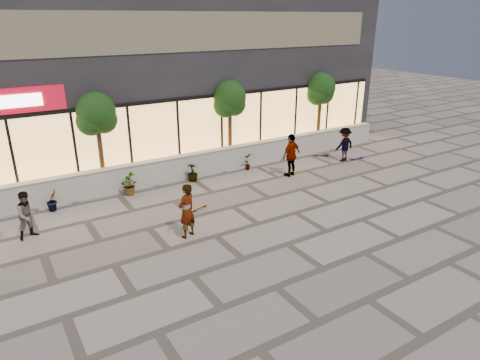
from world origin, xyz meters
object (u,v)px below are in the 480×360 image
tree_east (321,91)px  skateboard_center (198,207)px  skater_right_near (291,155)px  skater_center (187,211)px  skateboard_right_far (357,157)px  skater_right_far (344,144)px  skateboard_right_near (322,154)px  skater_left (28,215)px  tree_midwest (96,116)px  tree_mideast (230,101)px

tree_east → skateboard_center: 10.39m
skateboard_center → skater_right_near: bearing=-7.7°
tree_east → skater_center: bearing=-151.6°
tree_east → skateboard_right_far: tree_east is taller
skater_right_far → skateboard_right_far: 1.09m
skater_center → tree_east: bearing=-174.8°
skateboard_right_near → skateboard_right_far: skateboard_right_far is taller
tree_east → skater_right_far: size_ratio=2.37×
skateboard_right_far → skateboard_right_near: bearing=132.7°
tree_east → skateboard_right_far: size_ratio=4.46×
skater_left → skateboard_right_far: 14.79m
tree_midwest → skater_left: (-3.15, -3.02, -2.21)m
skater_center → skater_left: (-4.25, 2.60, -0.12)m
skater_center → skateboard_right_near: size_ratio=2.29×
tree_midwest → tree_east: (11.50, 0.00, 0.00)m
tree_midwest → skater_right_far: 11.36m
tree_east → skateboard_center: tree_east is taller
tree_east → skater_right_near: 5.44m
skateboard_right_far → skater_right_near: bearing=-176.8°
tree_midwest → skater_right_near: size_ratio=2.06×
skater_right_far → skateboard_right_near: skater_right_far is taller
skater_left → tree_midwest: bearing=25.3°
skater_right_near → skater_right_far: skater_right_near is taller
tree_midwest → skateboard_center: tree_midwest is taller
skater_center → skater_left: bearing=-54.6°
skater_left → skater_right_near: (10.53, 0.10, 0.17)m
tree_midwest → skateboard_right_near: 11.00m
tree_east → skater_center: size_ratio=2.18×
skater_center → skateboard_right_far: size_ratio=2.04×
skateboard_center → skateboard_right_near: bearing=-2.4°
tree_mideast → tree_east: bearing=0.0°
skateboard_center → tree_midwest: bearing=101.8°
tree_east → skateboard_center: bearing=-156.9°
skater_center → skater_left: skater_center is taller
skater_left → skater_right_near: 10.53m
skater_right_far → skateboard_right_far: skater_right_far is taller
tree_midwest → skateboard_right_near: bearing=-8.1°
skater_right_near → skateboard_center: skater_right_near is taller
tree_mideast → skater_right_far: (4.84, -2.63, -2.16)m
tree_mideast → tree_east: (5.50, 0.00, 0.00)m
tree_midwest → skateboard_center: size_ratio=4.37×
tree_mideast → skateboard_right_far: bearing=-26.3°
tree_midwest → tree_mideast: size_ratio=1.00×
skater_left → skater_right_far: size_ratio=0.94×
tree_mideast → skater_right_near: size_ratio=2.06×
tree_east → skater_center: (-10.40, -5.61, -2.09)m
skater_right_near → skater_right_far: size_ratio=1.15×
tree_mideast → skater_center: (-4.90, -5.61, -2.09)m
skater_right_near → tree_east: bearing=-158.7°
tree_mideast → skater_left: 9.88m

